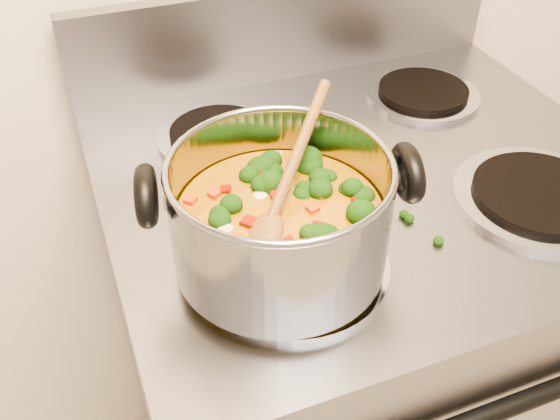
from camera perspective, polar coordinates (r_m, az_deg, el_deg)
name	(u,v)px	position (r m, az deg, el deg)	size (l,w,h in m)	color
electric_range	(347,361)	(1.22, 6.10, -13.54)	(0.75, 0.68, 1.08)	gray
stockpot	(281,218)	(0.68, 0.06, -0.78)	(0.31, 0.24, 0.15)	gray
wooden_spoon	(282,193)	(0.67, 0.17, 1.60)	(0.17, 0.19, 0.10)	brown
cooktop_crumbs	(268,268)	(0.73, -1.08, -5.36)	(0.31, 0.36, 0.01)	black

